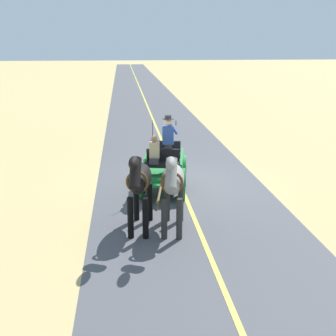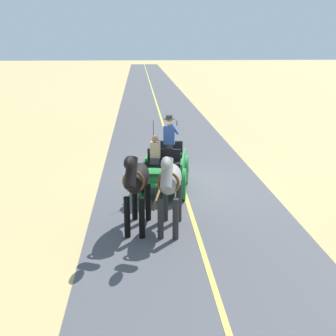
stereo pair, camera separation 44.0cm
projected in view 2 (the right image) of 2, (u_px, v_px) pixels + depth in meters
ground_plane at (182, 184)px, 14.31m from camera, size 200.00×200.00×0.00m
road_surface at (182, 184)px, 14.31m from camera, size 5.59×160.00×0.01m
road_centre_stripe at (182, 184)px, 14.31m from camera, size 0.12×160.00×0.00m
horse_drawn_carriage at (165, 167)px, 13.43m from camera, size 1.78×4.51×2.50m
horse_near_side at (170, 182)px, 10.36m from camera, size 0.81×2.15×2.21m
horse_off_side at (137, 181)px, 10.43m from camera, size 0.81×2.15×2.21m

